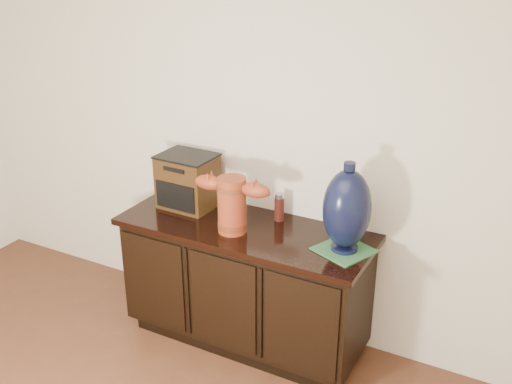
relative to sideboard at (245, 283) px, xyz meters
The scene contains 6 objects.
sideboard is the anchor object (origin of this frame).
terracotta_vessel 0.55m from the sideboard, 112.70° to the right, with size 0.45×0.17×0.32m.
tv_radio 0.69m from the sideboard, 168.40° to the left, with size 0.33×0.27×0.32m.
green_mat 0.70m from the sideboard, ahead, with size 0.26×0.26×0.01m, color #2B6135.
lamp_base 0.84m from the sideboard, ahead, with size 0.32×0.32×0.48m.
spray_can 0.50m from the sideboard, 51.88° to the left, with size 0.06×0.06×0.16m.
Camera 1 is at (1.47, -0.40, 2.25)m, focal length 42.00 mm.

